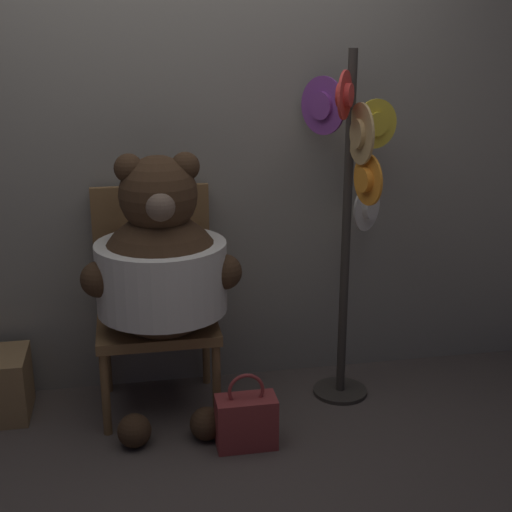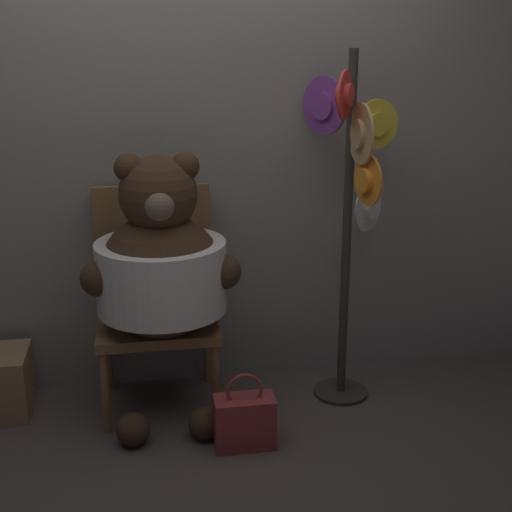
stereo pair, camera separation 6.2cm
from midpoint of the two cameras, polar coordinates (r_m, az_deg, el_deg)
ground_plane at (r=3.40m, az=-4.00°, el=-14.51°), size 14.00×14.00×0.00m
wall_back at (r=3.62m, az=-5.51°, el=8.33°), size 8.00×0.10×2.46m
chair at (r=3.55m, az=-7.53°, el=-3.04°), size 0.58×0.49×1.08m
teddy_bear at (r=3.32m, az=-7.06°, el=-0.96°), size 0.73×0.65×1.29m
hat_display_rack at (r=3.44m, az=8.20°, el=4.87°), size 0.42×0.56×1.73m
handbag_on_ground at (r=3.29m, az=-0.37°, el=-13.03°), size 0.27×0.14×0.36m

